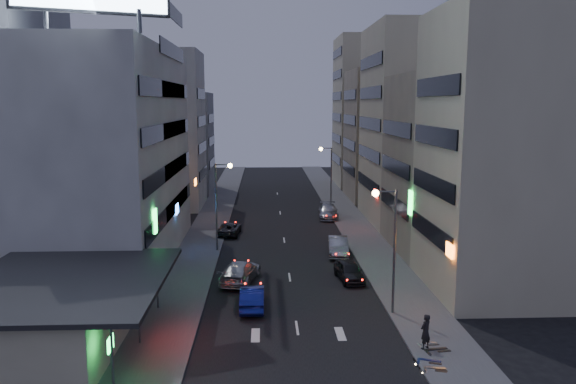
{
  "coord_description": "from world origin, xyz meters",
  "views": [
    {
      "loc": [
        -1.91,
        -28.21,
        13.48
      ],
      "look_at": [
        0.04,
        17.9,
        6.14
      ],
      "focal_mm": 35.0,
      "sensor_mm": 36.0,
      "label": 1
    }
  ],
  "objects": [
    {
      "name": "food_court",
      "position": [
        -13.9,
        2.0,
        1.98
      ],
      "size": [
        11.0,
        13.0,
        3.88
      ],
      "color": "beige",
      "rests_on": "ground"
    },
    {
      "name": "scooter_silver_a",
      "position": [
        7.29,
        -1.71,
        0.63
      ],
      "size": [
        0.8,
        1.73,
        1.02
      ],
      "primitive_type": null,
      "rotation": [
        0.0,
        0.0,
        1.42
      ],
      "color": "#94959B",
      "rests_on": "sidewalk_right"
    },
    {
      "name": "street_lamp_right_far",
      "position": [
        5.9,
        40.0,
        5.36
      ],
      "size": [
        1.6,
        0.44,
        8.02
      ],
      "color": "#595B60",
      "rests_on": "sidewalk_right"
    },
    {
      "name": "scooter_black_b",
      "position": [
        8.07,
        0.65,
        0.73
      ],
      "size": [
        0.95,
        2.09,
        1.23
      ],
      "primitive_type": null,
      "rotation": [
        0.0,
        0.0,
        1.72
      ],
      "color": "black",
      "rests_on": "sidewalk_right"
    },
    {
      "name": "sidewalk_right",
      "position": [
        8.0,
        30.0,
        0.06
      ],
      "size": [
        4.0,
        120.0,
        0.12
      ],
      "primitive_type": "cube",
      "color": "#4C4C4F",
      "rests_on": "ground"
    },
    {
      "name": "parked_car_right_near",
      "position": [
        4.55,
        13.07,
        0.73
      ],
      "size": [
        2.21,
        4.46,
        1.46
      ],
      "primitive_type": "imported",
      "rotation": [
        0.0,
        0.0,
        0.11
      ],
      "color": "black",
      "rests_on": "ground"
    },
    {
      "name": "shophouse_far",
      "position": [
        15.0,
        35.0,
        11.0
      ],
      "size": [
        10.0,
        14.0,
        22.0
      ],
      "primitive_type": "cube",
      "color": "beige",
      "rests_on": "ground"
    },
    {
      "name": "sidewalk_left",
      "position": [
        -8.0,
        30.0,
        0.06
      ],
      "size": [
        4.0,
        120.0,
        0.12
      ],
      "primitive_type": "cube",
      "color": "#4C4C4F",
      "rests_on": "ground"
    },
    {
      "name": "scooter_black_a",
      "position": [
        7.28,
        -1.85,
        0.62
      ],
      "size": [
        1.01,
        1.74,
        1.01
      ],
      "primitive_type": null,
      "rotation": [
        0.0,
        0.0,
        1.27
      ],
      "color": "black",
      "rests_on": "sidewalk_right"
    },
    {
      "name": "far_right_a",
      "position": [
        15.5,
        50.0,
        9.0
      ],
      "size": [
        11.0,
        12.0,
        18.0
      ],
      "primitive_type": "cube",
      "color": "tan",
      "rests_on": "ground"
    },
    {
      "name": "road_car_blue",
      "position": [
        -2.78,
        7.46,
        0.74
      ],
      "size": [
        1.57,
        4.5,
        1.48
      ],
      "primitive_type": "imported",
      "rotation": [
        0.0,
        0.0,
        3.14
      ],
      "color": "navy",
      "rests_on": "ground"
    },
    {
      "name": "parked_car_right_mid",
      "position": [
        4.63,
        20.34,
        0.8
      ],
      "size": [
        2.08,
        4.97,
        1.6
      ],
      "primitive_type": "imported",
      "rotation": [
        0.0,
        0.0,
        -0.08
      ],
      "color": "#AEAFB7",
      "rests_on": "ground"
    },
    {
      "name": "person",
      "position": [
        6.85,
        0.55,
        1.1
      ],
      "size": [
        0.86,
        0.81,
        1.97
      ],
      "primitive_type": "imported",
      "rotation": [
        0.0,
        0.0,
        3.79
      ],
      "color": "black",
      "rests_on": "sidewalk_right"
    },
    {
      "name": "far_left_a",
      "position": [
        -15.5,
        45.0,
        10.0
      ],
      "size": [
        11.0,
        10.0,
        20.0
      ],
      "primitive_type": "cube",
      "color": "silver",
      "rests_on": "ground"
    },
    {
      "name": "parked_car_left",
      "position": [
        -5.6,
        28.6,
        0.64
      ],
      "size": [
        2.51,
        4.79,
        1.29
      ],
      "primitive_type": "imported",
      "rotation": [
        0.0,
        0.0,
        3.06
      ],
      "color": "#26252A",
      "rests_on": "ground"
    },
    {
      "name": "street_lamp_right_near",
      "position": [
        5.9,
        6.0,
        5.36
      ],
      "size": [
        1.6,
        0.44,
        8.02
      ],
      "color": "#595B60",
      "rests_on": "sidewalk_right"
    },
    {
      "name": "far_right_b",
      "position": [
        16.0,
        64.0,
        12.0
      ],
      "size": [
        12.0,
        12.0,
        24.0
      ],
      "primitive_type": "cube",
      "color": "beige",
      "rests_on": "ground"
    },
    {
      "name": "parked_car_right_far",
      "position": [
        5.6,
        36.63,
        0.79
      ],
      "size": [
        2.58,
        5.6,
        1.59
      ],
      "primitive_type": "imported",
      "rotation": [
        0.0,
        0.0,
        -0.07
      ],
      "color": "#9C9EA4",
      "rests_on": "ground"
    },
    {
      "name": "scooter_blue",
      "position": [
        7.31,
        -0.99,
        0.68
      ],
      "size": [
        1.22,
        1.92,
        1.11
      ],
      "primitive_type": null,
      "rotation": [
        0.0,
        0.0,
        1.21
      ],
      "color": "navy",
      "rests_on": "sidewalk_right"
    },
    {
      "name": "road_car_silver",
      "position": [
        -3.82,
        13.07,
        0.8
      ],
      "size": [
        3.42,
        5.9,
        1.61
      ],
      "primitive_type": "imported",
      "rotation": [
        0.0,
        0.0,
        2.92
      ],
      "color": "#ADB1B5",
      "rests_on": "ground"
    },
    {
      "name": "ground",
      "position": [
        0.0,
        0.0,
        0.0
      ],
      "size": [
        180.0,
        180.0,
        0.0
      ],
      "primitive_type": "plane",
      "color": "black",
      "rests_on": "ground"
    },
    {
      "name": "street_lamp_left",
      "position": [
        -5.9,
        22.0,
        5.36
      ],
      "size": [
        1.6,
        0.44,
        8.02
      ],
      "color": "#595B60",
      "rests_on": "sidewalk_left"
    },
    {
      "name": "white_building",
      "position": [
        -17.0,
        20.0,
        9.0
      ],
      "size": [
        14.0,
        24.0,
        18.0
      ],
      "primitive_type": "cube",
      "color": "silver",
      "rests_on": "ground"
    },
    {
      "name": "scooter_silver_b",
      "position": [
        7.72,
        1.4,
        0.64
      ],
      "size": [
        0.78,
        1.76,
        1.04
      ],
      "primitive_type": null,
      "rotation": [
        0.0,
        0.0,
        1.7
      ],
      "color": "#ACADB3",
      "rests_on": "sidewalk_right"
    },
    {
      "name": "shophouse_near",
      "position": [
        15.0,
        10.5,
        10.0
      ],
      "size": [
        10.0,
        11.0,
        20.0
      ],
      "primitive_type": "cube",
      "color": "beige",
      "rests_on": "ground"
    },
    {
      "name": "shophouse_mid",
      "position": [
        15.5,
        22.0,
        8.0
      ],
      "size": [
        11.0,
        12.0,
        16.0
      ],
      "primitive_type": "cube",
      "color": "tan",
      "rests_on": "ground"
    },
    {
      "name": "far_left_b",
      "position": [
        -16.0,
        58.0,
        7.5
      ],
      "size": [
        12.0,
        10.0,
        15.0
      ],
      "primitive_type": "cube",
      "color": "gray",
      "rests_on": "ground"
    }
  ]
}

